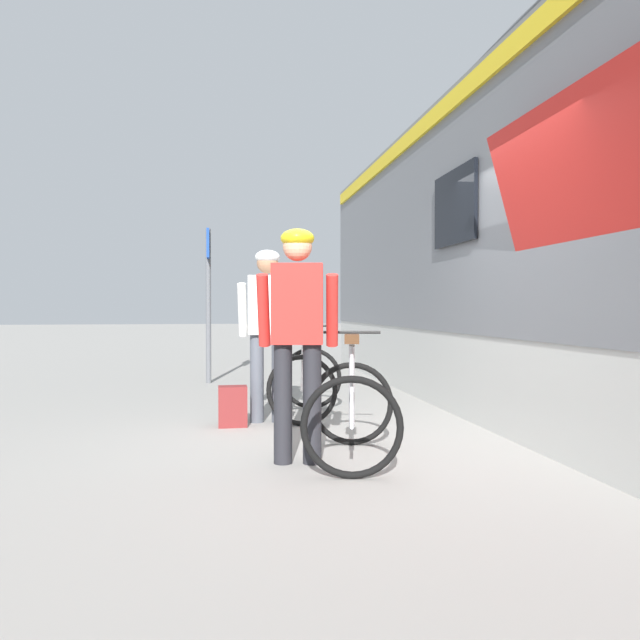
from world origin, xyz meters
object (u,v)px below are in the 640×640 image
object	(u,v)px
bicycle_near_white	(307,380)
backpack_on_platform	(233,406)
cyclist_near_in_white	(268,319)
bicycle_far_silver	(352,408)
cyclist_far_in_red	(298,323)
platform_sign_post	(208,279)

from	to	relation	value
bicycle_near_white	backpack_on_platform	size ratio (longest dim) A/B	3.02
cyclist_near_in_white	bicycle_far_silver	xyz separation A→B (m)	(0.51, -1.66, -0.65)
cyclist_far_in_red	cyclist_near_in_white	bearing A→B (deg)	93.19
cyclist_far_in_red	platform_sign_post	distance (m)	5.13
cyclist_far_in_red	platform_sign_post	xyz separation A→B (m)	(-0.75, 5.04, 0.57)
backpack_on_platform	platform_sign_post	size ratio (longest dim) A/B	0.17
backpack_on_platform	bicycle_far_silver	bearing A→B (deg)	-59.96
cyclist_far_in_red	backpack_on_platform	xyz separation A→B (m)	(-0.45, 1.50, -0.85)
bicycle_near_white	cyclist_far_in_red	bearing A→B (deg)	-100.22
cyclist_near_in_white	cyclist_far_in_red	size ratio (longest dim) A/B	1.00
cyclist_far_in_red	bicycle_near_white	bearing A→B (deg)	79.78
bicycle_far_silver	cyclist_near_in_white	bearing A→B (deg)	107.18
bicycle_far_silver	backpack_on_platform	xyz separation A→B (m)	(-0.87, 1.48, -0.20)
cyclist_near_in_white	backpack_on_platform	size ratio (longest dim) A/B	4.40
bicycle_near_white	bicycle_far_silver	world-z (taller)	same
backpack_on_platform	bicycle_near_white	bearing A→B (deg)	25.92
bicycle_far_silver	cyclist_far_in_red	bearing A→B (deg)	-178.20
backpack_on_platform	platform_sign_post	distance (m)	3.83
bicycle_far_silver	backpack_on_platform	distance (m)	1.73
cyclist_far_in_red	bicycle_far_silver	size ratio (longest dim) A/B	1.47
bicycle_near_white	bicycle_far_silver	xyz separation A→B (m)	(0.08, -1.88, 0.00)
bicycle_far_silver	bicycle_near_white	bearing A→B (deg)	92.44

